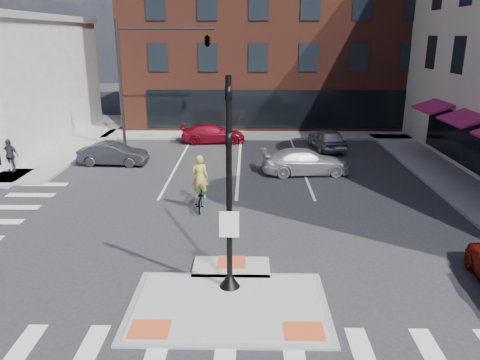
{
  "coord_description": "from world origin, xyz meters",
  "views": [
    {
      "loc": [
        0.51,
        -11.57,
        7.07
      ],
      "look_at": [
        0.22,
        4.69,
        2.0
      ],
      "focal_mm": 35.0,
      "sensor_mm": 36.0,
      "label": 1
    }
  ],
  "objects_px": {
    "white_pickup": "(305,162)",
    "pedestrian_b": "(10,155)",
    "bg_car_dark": "(113,154)",
    "cyclist": "(200,191)",
    "bg_car_red": "(213,134)",
    "bg_car_silver": "(327,139)"
  },
  "relations": [
    {
      "from": "white_pickup",
      "to": "pedestrian_b",
      "type": "bearing_deg",
      "value": 84.93
    },
    {
      "from": "white_pickup",
      "to": "pedestrian_b",
      "type": "relative_size",
      "value": 2.65
    },
    {
      "from": "bg_car_dark",
      "to": "cyclist",
      "type": "height_order",
      "value": "cyclist"
    },
    {
      "from": "bg_car_red",
      "to": "bg_car_dark",
      "type": "bearing_deg",
      "value": 133.41
    },
    {
      "from": "bg_car_dark",
      "to": "bg_car_red",
      "type": "distance_m",
      "value": 7.8
    },
    {
      "from": "bg_car_silver",
      "to": "pedestrian_b",
      "type": "distance_m",
      "value": 18.47
    },
    {
      "from": "bg_car_silver",
      "to": "cyclist",
      "type": "distance_m",
      "value": 12.87
    },
    {
      "from": "bg_car_red",
      "to": "cyclist",
      "type": "distance_m",
      "value": 12.7
    },
    {
      "from": "bg_car_red",
      "to": "pedestrian_b",
      "type": "height_order",
      "value": "pedestrian_b"
    },
    {
      "from": "bg_car_red",
      "to": "cyclist",
      "type": "bearing_deg",
      "value": 177.13
    },
    {
      "from": "cyclist",
      "to": "white_pickup",
      "type": "bearing_deg",
      "value": -136.4
    },
    {
      "from": "cyclist",
      "to": "pedestrian_b",
      "type": "height_order",
      "value": "cyclist"
    },
    {
      "from": "bg_car_silver",
      "to": "bg_car_red",
      "type": "distance_m",
      "value": 7.67
    },
    {
      "from": "cyclist",
      "to": "pedestrian_b",
      "type": "relative_size",
      "value": 1.35
    },
    {
      "from": "white_pickup",
      "to": "pedestrian_b",
      "type": "height_order",
      "value": "pedestrian_b"
    },
    {
      "from": "pedestrian_b",
      "to": "bg_car_silver",
      "type": "bearing_deg",
      "value": 30.82
    },
    {
      "from": "bg_car_dark",
      "to": "pedestrian_b",
      "type": "relative_size",
      "value": 2.2
    },
    {
      "from": "white_pickup",
      "to": "pedestrian_b",
      "type": "distance_m",
      "value": 15.55
    },
    {
      "from": "bg_car_dark",
      "to": "cyclist",
      "type": "relative_size",
      "value": 1.63
    },
    {
      "from": "bg_car_silver",
      "to": "cyclist",
      "type": "xyz_separation_m",
      "value": [
        -7.05,
        -10.77,
        0.09
      ]
    },
    {
      "from": "white_pickup",
      "to": "bg_car_dark",
      "type": "distance_m",
      "value": 10.76
    },
    {
      "from": "white_pickup",
      "to": "cyclist",
      "type": "xyz_separation_m",
      "value": [
        -5.04,
        -5.28,
        0.12
      ]
    }
  ]
}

